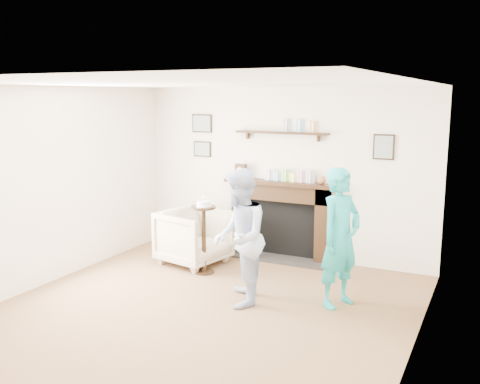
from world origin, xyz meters
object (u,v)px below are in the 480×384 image
armchair (194,263)px  man (239,303)px  pedestal_table (204,226)px  woman (338,304)px

armchair → man: 1.63m
man → pedestal_table: size_ratio=1.49×
woman → pedestal_table: pedestal_table is taller
woman → armchair: bearing=100.0°
armchair → woman: (2.28, -0.59, 0.00)m
man → woman: woman is taller
armchair → pedestal_table: size_ratio=0.81×
armchair → woman: 2.36m
pedestal_table → man: bearing=-40.0°
man → pedestal_table: 1.35m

